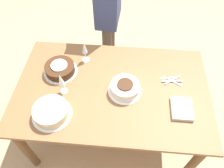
% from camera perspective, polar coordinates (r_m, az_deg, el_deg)
% --- Properties ---
extents(ground_plane, '(12.00, 12.00, 0.00)m').
position_cam_1_polar(ground_plane, '(2.43, -0.00, -11.75)').
color(ground_plane, tan).
extents(dining_table, '(1.57, 0.99, 0.76)m').
position_cam_1_polar(dining_table, '(1.86, -0.00, -2.91)').
color(dining_table, brown).
rests_on(dining_table, ground_plane).
extents(cake_center_white, '(0.27, 0.27, 0.10)m').
position_cam_1_polar(cake_center_white, '(1.72, 3.40, -1.04)').
color(cake_center_white, white).
rests_on(cake_center_white, dining_table).
extents(cake_front_chocolate, '(0.29, 0.29, 0.09)m').
position_cam_1_polar(cake_front_chocolate, '(1.90, -13.44, 3.91)').
color(cake_front_chocolate, white).
rests_on(cake_front_chocolate, dining_table).
extents(cake_back_decorated, '(0.30, 0.30, 0.08)m').
position_cam_1_polar(cake_back_decorated, '(1.66, -15.63, -7.01)').
color(cake_back_decorated, white).
rests_on(cake_back_decorated, dining_table).
extents(wine_glass_near, '(0.06, 0.06, 0.21)m').
position_cam_1_polar(wine_glass_near, '(1.69, -13.19, 0.88)').
color(wine_glass_near, silver).
rests_on(wine_glass_near, dining_table).
extents(wine_glass_far, '(0.07, 0.07, 0.20)m').
position_cam_1_polar(wine_glass_far, '(1.90, -7.18, 9.06)').
color(wine_glass_far, silver).
rests_on(wine_glass_far, dining_table).
extents(fork_pile, '(0.18, 0.12, 0.01)m').
position_cam_1_polar(fork_pile, '(1.88, 15.39, 1.04)').
color(fork_pile, silver).
rests_on(fork_pile, dining_table).
extents(napkin_stack, '(0.16, 0.20, 0.03)m').
position_cam_1_polar(napkin_stack, '(1.73, 17.77, -6.18)').
color(napkin_stack, silver).
rests_on(napkin_stack, dining_table).
extents(person_cutting, '(0.24, 0.41, 1.63)m').
position_cam_1_polar(person_cutting, '(2.28, -0.99, 20.52)').
color(person_cutting, '#4C4238').
rests_on(person_cutting, ground_plane).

